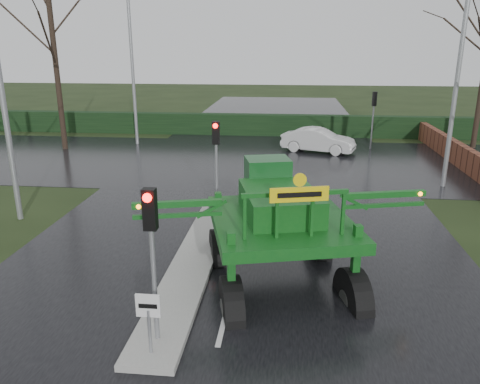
# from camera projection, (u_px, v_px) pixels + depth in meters

# --- Properties ---
(ground) EXTENTS (140.00, 140.00, 0.00)m
(ground) POSITION_uv_depth(u_px,v_px,m) (224.00, 322.00, 10.93)
(ground) COLOR black
(ground) RESTS_ON ground
(road_main) EXTENTS (14.00, 80.00, 0.02)m
(road_main) POSITION_uv_depth(u_px,v_px,m) (255.00, 193.00, 20.42)
(road_main) COLOR black
(road_main) RESTS_ON ground
(road_cross) EXTENTS (80.00, 12.00, 0.02)m
(road_cross) POSITION_uv_depth(u_px,v_px,m) (263.00, 161.00, 26.11)
(road_cross) COLOR black
(road_cross) RESTS_ON ground
(median_island) EXTENTS (1.20, 10.00, 0.16)m
(median_island) POSITION_uv_depth(u_px,v_px,m) (194.00, 260.00, 13.88)
(median_island) COLOR gray
(median_island) RESTS_ON ground
(hedge_row) EXTENTS (44.00, 0.90, 1.50)m
(hedge_row) POSITION_uv_depth(u_px,v_px,m) (270.00, 125.00, 33.48)
(hedge_row) COLOR black
(hedge_row) RESTS_ON ground
(brick_wall) EXTENTS (0.40, 20.00, 1.20)m
(brick_wall) POSITION_uv_depth(u_px,v_px,m) (460.00, 155.00, 24.89)
(brick_wall) COLOR #592D1E
(brick_wall) RESTS_ON ground
(keep_left_sign) EXTENTS (0.50, 0.07, 1.35)m
(keep_left_sign) POSITION_uv_depth(u_px,v_px,m) (149.00, 314.00, 9.31)
(keep_left_sign) COLOR gray
(keep_left_sign) RESTS_ON ground
(traffic_signal_near) EXTENTS (0.26, 0.33, 3.52)m
(traffic_signal_near) POSITION_uv_depth(u_px,v_px,m) (151.00, 234.00, 9.32)
(traffic_signal_near) COLOR gray
(traffic_signal_near) RESTS_ON ground
(traffic_signal_mid) EXTENTS (0.26, 0.33, 3.52)m
(traffic_signal_mid) POSITION_uv_depth(u_px,v_px,m) (216.00, 146.00, 17.39)
(traffic_signal_mid) COLOR gray
(traffic_signal_mid) RESTS_ON ground
(traffic_signal_far) EXTENTS (0.26, 0.33, 3.52)m
(traffic_signal_far) POSITION_uv_depth(u_px,v_px,m) (374.00, 107.00, 28.50)
(traffic_signal_far) COLOR gray
(traffic_signal_far) RESTS_ON ground
(street_light_left_near) EXTENTS (3.85, 0.30, 10.00)m
(street_light_left_near) POSITION_uv_depth(u_px,v_px,m) (4.00, 51.00, 15.64)
(street_light_left_near) COLOR gray
(street_light_left_near) RESTS_ON ground
(street_light_right) EXTENTS (3.85, 0.30, 10.00)m
(street_light_right) POSITION_uv_depth(u_px,v_px,m) (454.00, 50.00, 19.71)
(street_light_right) COLOR gray
(street_light_right) RESTS_ON ground
(street_light_left_far) EXTENTS (3.85, 0.30, 10.00)m
(street_light_left_far) POSITION_uv_depth(u_px,v_px,m) (136.00, 49.00, 28.93)
(street_light_left_far) COLOR gray
(street_light_left_far) RESTS_ON ground
(tree_left_far) EXTENTS (7.70, 7.70, 13.26)m
(tree_left_far) POSITION_uv_depth(u_px,v_px,m) (52.00, 28.00, 27.11)
(tree_left_far) COLOR black
(tree_left_far) RESTS_ON ground
(crop_sprayer) EXTENTS (7.52, 5.52, 4.31)m
(crop_sprayer) POSITION_uv_depth(u_px,v_px,m) (230.00, 230.00, 10.98)
(crop_sprayer) COLOR black
(crop_sprayer) RESTS_ON ground
(white_sedan) EXTENTS (4.60, 2.78, 1.43)m
(white_sedan) POSITION_uv_depth(u_px,v_px,m) (318.00, 152.00, 28.37)
(white_sedan) COLOR silver
(white_sedan) RESTS_ON ground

